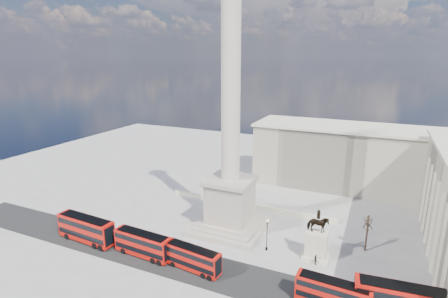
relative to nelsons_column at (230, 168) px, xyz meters
name	(u,v)px	position (x,y,z in m)	size (l,w,h in m)	color
ground	(220,239)	(0.00, -5.00, -12.92)	(180.00, 180.00, 0.00)	#A09C98
asphalt_road	(222,274)	(5.00, -15.00, -12.91)	(120.00, 9.00, 0.01)	#242424
nelsons_column	(230,168)	(0.00, 0.00, 0.00)	(14.00, 14.00, 49.85)	#A7998B
balustrade_wall	(249,205)	(0.00, 11.00, -12.37)	(40.00, 0.60, 1.10)	beige
building_northeast	(352,157)	(20.00, 35.00, -4.59)	(51.00, 17.00, 16.60)	beige
red_bus_a	(143,244)	(-9.81, -15.79, -10.60)	(11.03, 3.13, 4.42)	#BC1109
red_bus_b	(193,258)	(0.19, -15.83, -10.79)	(10.20, 3.39, 4.06)	#BC1109
red_bus_c	(333,294)	(22.39, -15.44, -10.74)	(10.35, 2.90, 4.15)	#BC1109
red_bus_e	(86,229)	(-22.67, -16.12, -10.32)	(12.35, 3.52, 4.95)	#BC1109
victorian_lamp	(267,232)	(9.38, -4.98, -9.32)	(0.52, 0.52, 6.10)	black
equestrian_statue	(317,241)	(17.99, -3.92, -9.67)	(4.48, 3.36, 9.20)	beige
bare_tree_mid	(368,222)	(25.75, 2.20, -7.13)	(1.94, 1.94, 7.35)	#332319
pedestrian_walking	(334,284)	(22.07, -11.50, -11.96)	(0.70, 0.46, 1.91)	#242126
pedestrian_standing	(336,286)	(22.36, -11.50, -12.10)	(0.79, 0.62, 1.63)	#242126
pedestrian_crossing	(316,260)	(18.33, -5.98, -12.02)	(1.06, 0.44, 1.80)	#242126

